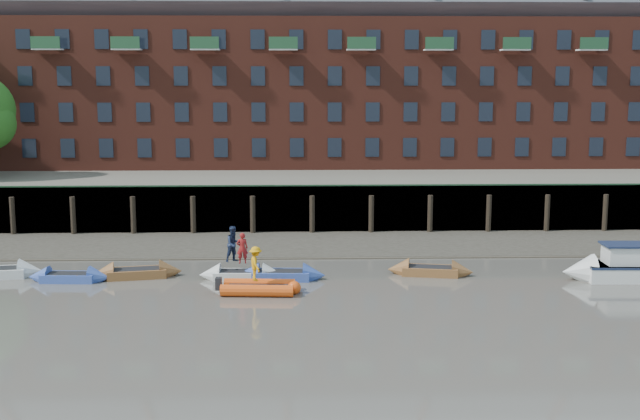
{
  "coord_description": "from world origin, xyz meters",
  "views": [
    {
      "loc": [
        0.9,
        -31.5,
        10.23
      ],
      "look_at": [
        2.23,
        12.0,
        3.2
      ],
      "focal_mm": 45.0,
      "sensor_mm": 36.0,
      "label": 1
    }
  ],
  "objects_px": {
    "rowboat_4": "(281,275)",
    "motor_launch": "(613,268)",
    "person_rower_a": "(242,248)",
    "rowboat_1": "(69,277)",
    "rowboat_3": "(242,275)",
    "rowboat_2": "(137,273)",
    "rib_tender": "(262,287)",
    "rowboat_6": "(430,271)",
    "person_rower_b": "(234,244)",
    "person_rib_crew": "(256,264)"
  },
  "relations": [
    {
      "from": "rowboat_1",
      "to": "person_rower_a",
      "type": "relative_size",
      "value": 2.66
    },
    {
      "from": "rowboat_1",
      "to": "rowboat_2",
      "type": "relative_size",
      "value": 0.89
    },
    {
      "from": "rib_tender",
      "to": "person_rib_crew",
      "type": "bearing_deg",
      "value": 173.4
    },
    {
      "from": "rib_tender",
      "to": "rowboat_4",
      "type": "bearing_deg",
      "value": 75.68
    },
    {
      "from": "rowboat_1",
      "to": "rowboat_2",
      "type": "distance_m",
      "value": 3.4
    },
    {
      "from": "motor_launch",
      "to": "person_rib_crew",
      "type": "xyz_separation_m",
      "value": [
        -18.38,
        -2.03,
        0.84
      ]
    },
    {
      "from": "rowboat_1",
      "to": "motor_launch",
      "type": "relative_size",
      "value": 0.72
    },
    {
      "from": "rowboat_4",
      "to": "motor_launch",
      "type": "xyz_separation_m",
      "value": [
        17.2,
        -0.64,
        0.39
      ]
    },
    {
      "from": "rowboat_4",
      "to": "person_rower_b",
      "type": "distance_m",
      "value": 2.95
    },
    {
      "from": "rowboat_1",
      "to": "person_rib_crew",
      "type": "relative_size",
      "value": 2.55
    },
    {
      "from": "person_rower_b",
      "to": "rowboat_2",
      "type": "bearing_deg",
      "value": 144.1
    },
    {
      "from": "rowboat_2",
      "to": "motor_launch",
      "type": "relative_size",
      "value": 0.81
    },
    {
      "from": "person_rib_crew",
      "to": "person_rower_a",
      "type": "bearing_deg",
      "value": 2.49
    },
    {
      "from": "rowboat_3",
      "to": "rowboat_2",
      "type": "bearing_deg",
      "value": 176.54
    },
    {
      "from": "motor_launch",
      "to": "person_rower_a",
      "type": "relative_size",
      "value": 3.71
    },
    {
      "from": "person_rower_a",
      "to": "rowboat_3",
      "type": "bearing_deg",
      "value": -62.32
    },
    {
      "from": "rowboat_1",
      "to": "person_rower_b",
      "type": "bearing_deg",
      "value": 6.31
    },
    {
      "from": "rib_tender",
      "to": "motor_launch",
      "type": "height_order",
      "value": "motor_launch"
    },
    {
      "from": "rowboat_4",
      "to": "person_rower_a",
      "type": "distance_m",
      "value": 2.46
    },
    {
      "from": "rowboat_4",
      "to": "person_rower_b",
      "type": "xyz_separation_m",
      "value": [
        -2.46,
        0.41,
        1.58
      ]
    },
    {
      "from": "rowboat_6",
      "to": "motor_launch",
      "type": "relative_size",
      "value": 0.78
    },
    {
      "from": "rowboat_1",
      "to": "motor_launch",
      "type": "bearing_deg",
      "value": 2.0
    },
    {
      "from": "rowboat_1",
      "to": "person_rower_b",
      "type": "xyz_separation_m",
      "value": [
        8.47,
        0.46,
        1.6
      ]
    },
    {
      "from": "rowboat_1",
      "to": "rib_tender",
      "type": "height_order",
      "value": "rowboat_1"
    },
    {
      "from": "rowboat_3",
      "to": "rowboat_1",
      "type": "bearing_deg",
      "value": -176.83
    },
    {
      "from": "rowboat_2",
      "to": "person_rower_a",
      "type": "xyz_separation_m",
      "value": [
        5.6,
        -0.62,
        1.44
      ]
    },
    {
      "from": "rowboat_1",
      "to": "rowboat_3",
      "type": "xyz_separation_m",
      "value": [
        8.87,
        0.18,
        0.01
      ]
    },
    {
      "from": "rowboat_1",
      "to": "rowboat_6",
      "type": "xyz_separation_m",
      "value": [
        18.86,
        0.79,
        0.01
      ]
    },
    {
      "from": "rowboat_6",
      "to": "rowboat_3",
      "type": "bearing_deg",
      "value": -165.71
    },
    {
      "from": "rowboat_6",
      "to": "rib_tender",
      "type": "relative_size",
      "value": 1.21
    },
    {
      "from": "rowboat_1",
      "to": "rowboat_3",
      "type": "bearing_deg",
      "value": 4.33
    },
    {
      "from": "person_rower_a",
      "to": "rowboat_1",
      "type": "bearing_deg",
      "value": -5.32
    },
    {
      "from": "rowboat_1",
      "to": "rowboat_6",
      "type": "relative_size",
      "value": 0.92
    },
    {
      "from": "rowboat_1",
      "to": "person_rower_a",
      "type": "distance_m",
      "value": 9.05
    },
    {
      "from": "rowboat_3",
      "to": "person_rower_a",
      "type": "bearing_deg",
      "value": -54.43
    },
    {
      "from": "motor_launch",
      "to": "rib_tender",
      "type": "bearing_deg",
      "value": 8.56
    },
    {
      "from": "rowboat_3",
      "to": "rowboat_4",
      "type": "bearing_deg",
      "value": -1.35
    },
    {
      "from": "person_rower_b",
      "to": "rib_tender",
      "type": "bearing_deg",
      "value": -96.63
    },
    {
      "from": "rowboat_4",
      "to": "motor_launch",
      "type": "distance_m",
      "value": 17.22
    },
    {
      "from": "rowboat_3",
      "to": "motor_launch",
      "type": "distance_m",
      "value": 19.28
    },
    {
      "from": "motor_launch",
      "to": "rowboat_4",
      "type": "bearing_deg",
      "value": -0.12
    },
    {
      "from": "rowboat_3",
      "to": "person_rower_a",
      "type": "distance_m",
      "value": 1.45
    },
    {
      "from": "rowboat_1",
      "to": "rowboat_3",
      "type": "distance_m",
      "value": 8.87
    },
    {
      "from": "rowboat_2",
      "to": "motor_launch",
      "type": "height_order",
      "value": "motor_launch"
    },
    {
      "from": "rowboat_1",
      "to": "motor_launch",
      "type": "height_order",
      "value": "motor_launch"
    },
    {
      "from": "rowboat_3",
      "to": "person_rower_b",
      "type": "xyz_separation_m",
      "value": [
        -0.4,
        0.28,
        1.59
      ]
    },
    {
      "from": "rowboat_6",
      "to": "person_rib_crew",
      "type": "bearing_deg",
      "value": -148.73
    },
    {
      "from": "person_rower_a",
      "to": "person_rib_crew",
      "type": "distance_m",
      "value": 2.83
    },
    {
      "from": "rib_tender",
      "to": "motor_launch",
      "type": "relative_size",
      "value": 0.65
    },
    {
      "from": "rowboat_6",
      "to": "motor_launch",
      "type": "distance_m",
      "value": 9.38
    }
  ]
}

